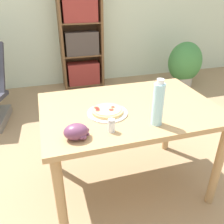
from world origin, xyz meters
TOP-DOWN VIEW (x-y plane):
  - ground_plane at (0.00, 0.00)m, footprint 14.00×14.00m
  - dining_table at (0.15, 0.09)m, footprint 1.21×0.83m
  - pizza_on_plate at (-0.03, 0.03)m, footprint 0.26×0.26m
  - grape_bunch at (-0.26, -0.19)m, footprint 0.14×0.11m
  - drink_bottle at (0.22, -0.18)m, footprint 0.07×0.07m
  - salt_shaker at (-0.06, -0.18)m, footprint 0.04×0.04m
  - bookshelf at (0.23, 2.44)m, footprint 0.64×0.31m
  - potted_plant_floor at (1.79, 1.94)m, footprint 0.55×0.46m

SIDE VIEW (x-z plane):
  - ground_plane at x=0.00m, z-range 0.00..0.00m
  - potted_plant_floor at x=1.79m, z-range 0.01..0.72m
  - dining_table at x=0.15m, z-range 0.26..0.99m
  - bookshelf at x=0.23m, z-range -0.04..1.45m
  - pizza_on_plate at x=-0.03m, z-range 0.72..0.76m
  - salt_shaker at x=-0.06m, z-range 0.72..0.80m
  - grape_bunch at x=-0.26m, z-range 0.72..0.81m
  - drink_bottle at x=0.22m, z-range 0.71..1.00m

